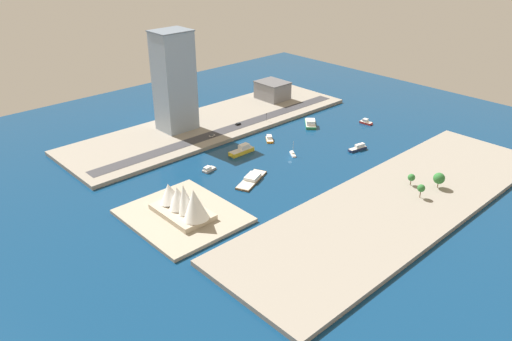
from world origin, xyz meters
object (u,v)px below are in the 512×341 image
Objects in this scene: sailboat_small_white at (293,154)px; warehouse_low_gray at (272,90)px; yacht_sleek_gray at (209,169)px; ferry_yellow_fast at (242,150)px; suv_black at (238,124)px; opera_landmark at (184,202)px; tugboat_red at (366,122)px; barge_flat_brown at (252,179)px; traffic_light_waterfront at (266,116)px; water_taxi_orange at (269,139)px; tower_tall_glass at (174,81)px; patrol_launch_navy at (358,148)px; ferry_green_doubledeck at (310,123)px; sedan_silver at (212,136)px.

sailboat_small_white is 116.16m from warehouse_low_gray.
ferry_yellow_fast is (6.32, -34.11, 0.84)m from yacht_sleek_gray.
opera_landmark reaches higher than suv_black.
opera_landmark is at bearing 129.11° from yacht_sleek_gray.
tugboat_red is at bearing -89.17° from sailboat_small_white.
barge_flat_brown is at bearing 94.40° from tugboat_red.
sailboat_small_white reaches higher than barge_flat_brown.
warehouse_low_gray is 56.61m from traffic_light_waterfront.
traffic_light_waterfront is (25.57, -21.57, 5.76)m from water_taxi_orange.
suv_black is at bearing -124.39° from tower_tall_glass.
patrol_launch_navy is 53.88m from tugboat_red.
barge_flat_brown is at bearing 111.20° from ferry_green_doubledeck.
tower_tall_glass is at bearing 53.46° from tugboat_red.
suv_black is at bearing -55.42° from yacht_sleek_gray.
traffic_light_waterfront reaches higher than ferry_yellow_fast.
tower_tall_glass is at bearing -33.32° from opera_landmark.
opera_landmark reaches higher than sedan_silver.
warehouse_low_gray reaches higher than ferry_green_doubledeck.
suv_black is at bearing -4.78° from sailboat_small_white.
sailboat_small_white is 103.53m from tower_tall_glass.
yacht_sleek_gray is 0.27× the size of opera_landmark.
traffic_light_waterfront reaches higher than barge_flat_brown.
sailboat_small_white is 2.24× the size of suv_black.
warehouse_low_gray is at bearing -55.27° from ferry_yellow_fast.
ferry_yellow_fast is at bearing 77.25° from tugboat_red.
opera_landmark reaches higher than barge_flat_brown.
sailboat_small_white reaches higher than tugboat_red.
suv_black is (62.39, 81.25, 2.19)m from tugboat_red.
patrol_launch_navy is 1.46× the size of tugboat_red.
warehouse_low_gray is at bearing -45.93° from water_taxi_orange.
barge_flat_brown is 2.62× the size of water_taxi_orange.
patrol_launch_navy is at bearing -142.53° from sedan_silver.
suv_black is 0.12× the size of opera_landmark.
tugboat_red is (10.26, -133.24, 0.23)m from barge_flat_brown.
patrol_launch_navy is 106.13m from sedan_silver.
sedan_silver reaches higher than yacht_sleek_gray.
sedan_silver is 52.58m from traffic_light_waterfront.
patrol_launch_navy is 3.49× the size of suv_black.
traffic_light_waterfront is at bearing 41.85° from ferry_green_doubledeck.
water_taxi_orange is 0.54× the size of ferry_yellow_fast.
tower_tall_glass is at bearing 32.96° from water_taxi_orange.
ferry_yellow_fast is 91.04m from opera_landmark.
suv_black is at bearing 68.75° from traffic_light_waterfront.
opera_landmark is (-8.06, 56.94, 9.17)m from barge_flat_brown.
traffic_light_waterfront reaches higher than ferry_green_doubledeck.
sailboat_small_white is at bearing 175.22° from suv_black.
suv_black is (-28.13, 65.22, -6.88)m from warehouse_low_gray.
opera_landmark is (-17.06, 103.60, 9.49)m from sailboat_small_white.
yacht_sleek_gray is 0.14× the size of tower_tall_glass.
suv_black is 24.23m from traffic_light_waterfront.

